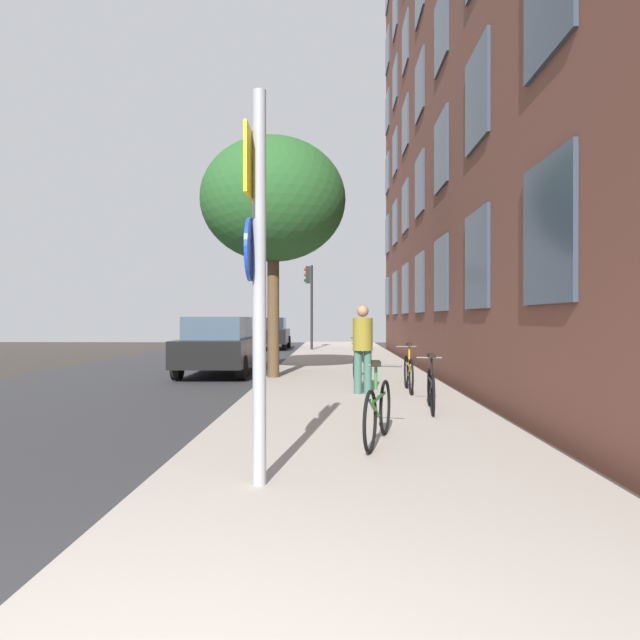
# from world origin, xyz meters

# --- Properties ---
(ground_plane) EXTENTS (41.80, 41.80, 0.00)m
(ground_plane) POSITION_xyz_m (-2.40, 15.00, 0.00)
(ground_plane) COLOR #332D28
(road_asphalt) EXTENTS (7.00, 38.00, 0.01)m
(road_asphalt) POSITION_xyz_m (-4.50, 15.00, 0.01)
(road_asphalt) COLOR #2D2D30
(road_asphalt) RESTS_ON ground
(sidewalk) EXTENTS (4.20, 38.00, 0.12)m
(sidewalk) POSITION_xyz_m (1.10, 15.00, 0.06)
(sidewalk) COLOR #9E9389
(sidewalk) RESTS_ON ground
(building_facade) EXTENTS (0.56, 27.00, 19.54)m
(building_facade) POSITION_xyz_m (3.69, 14.50, 9.79)
(building_facade) COLOR brown
(building_facade) RESTS_ON ground
(sign_post) EXTENTS (0.16, 0.60, 3.48)m
(sign_post) POSITION_xyz_m (0.03, 3.31, 2.07)
(sign_post) COLOR gray
(sign_post) RESTS_ON sidewalk
(traffic_light) EXTENTS (0.43, 0.24, 3.98)m
(traffic_light) POSITION_xyz_m (-0.41, 25.13, 2.83)
(traffic_light) COLOR black
(traffic_light) RESTS_ON sidewalk
(tree_near) EXTENTS (3.62, 3.62, 5.97)m
(tree_near) POSITION_xyz_m (-0.80, 12.50, 4.53)
(tree_near) COLOR #4C3823
(tree_near) RESTS_ON sidewalk
(bicycle_0) EXTENTS (0.56, 1.67, 0.98)m
(bicycle_0) POSITION_xyz_m (1.23, 4.99, 0.50)
(bicycle_0) COLOR black
(bicycle_0) RESTS_ON sidewalk
(bicycle_1) EXTENTS (0.42, 1.66, 0.92)m
(bicycle_1) POSITION_xyz_m (2.26, 7.39, 0.48)
(bicycle_1) COLOR black
(bicycle_1) RESTS_ON sidewalk
(bicycle_2) EXTENTS (0.42, 1.75, 0.98)m
(bicycle_2) POSITION_xyz_m (2.22, 9.79, 0.51)
(bicycle_2) COLOR black
(bicycle_2) RESTS_ON sidewalk
(bicycle_3) EXTENTS (0.43, 1.71, 0.94)m
(bicycle_3) POSITION_xyz_m (1.29, 12.19, 0.49)
(bicycle_3) COLOR black
(bicycle_3) RESTS_ON sidewalk
(bicycle_4) EXTENTS (0.42, 1.58, 0.90)m
(bicycle_4) POSITION_xyz_m (1.69, 14.59, 0.47)
(bicycle_4) COLOR black
(bicycle_4) RESTS_ON sidewalk
(bicycle_5) EXTENTS (0.52, 1.63, 0.92)m
(bicycle_5) POSITION_xyz_m (1.61, 16.99, 0.48)
(bicycle_5) COLOR black
(bicycle_5) RESTS_ON sidewalk
(pedestrian_0) EXTENTS (0.54, 0.54, 1.73)m
(pedestrian_0) POSITION_xyz_m (1.28, 9.39, 1.11)
(pedestrian_0) COLOR #33594C
(pedestrian_0) RESTS_ON sidewalk
(car_0) EXTENTS (1.88, 4.49, 1.62)m
(car_0) POSITION_xyz_m (-2.46, 14.14, 0.84)
(car_0) COLOR black
(car_0) RESTS_ON road_asphalt
(car_1) EXTENTS (1.83, 3.96, 1.62)m
(car_1) POSITION_xyz_m (-2.49, 27.37, 0.84)
(car_1) COLOR black
(car_1) RESTS_ON road_asphalt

